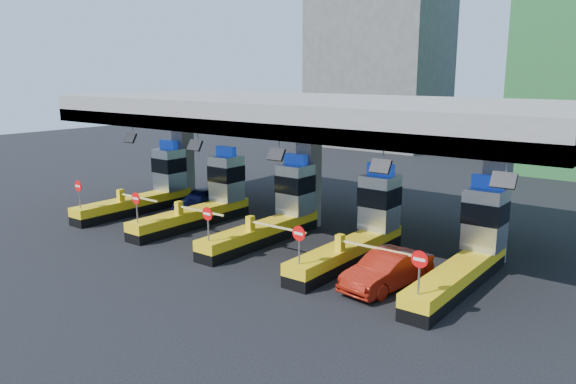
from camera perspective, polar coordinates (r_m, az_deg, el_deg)
The scene contains 10 objects.
ground at distance 28.76m, azimuth -1.42°, elevation -4.77°, with size 120.00×120.00×0.00m, color black.
toll_canopy at distance 29.88m, azimuth 2.02°, elevation 7.85°, with size 28.00×12.09×7.00m.
toll_lane_far_left at distance 35.57m, azimuth -13.75°, elevation 0.49°, with size 4.43×8.00×4.16m.
toll_lane_left at distance 31.88m, azimuth -8.11°, elevation -0.60°, with size 4.43×8.00×4.16m.
toll_lane_center at distance 28.59m, azimuth -1.08°, elevation -1.96°, with size 4.43×8.00×4.16m.
toll_lane_right at distance 25.86m, azimuth 7.61°, elevation -3.59°, with size 4.43×8.00×4.16m.
toll_lane_far_right at distance 23.87m, azimuth 18.08°, elevation -5.43°, with size 4.43×8.00×4.16m.
bg_building_concrete at distance 65.37m, azimuth 9.21°, elevation 12.53°, with size 14.00×10.00×18.00m, color #4C4C49.
van at distance 34.67m, azimuth -8.76°, elevation -0.74°, with size 1.70×4.22×1.44m, color black.
red_car at distance 22.58m, azimuth 10.03°, elevation -7.81°, with size 1.53×4.39×1.45m, color maroon.
Camera 1 is at (17.38, -21.34, 8.34)m, focal length 35.00 mm.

